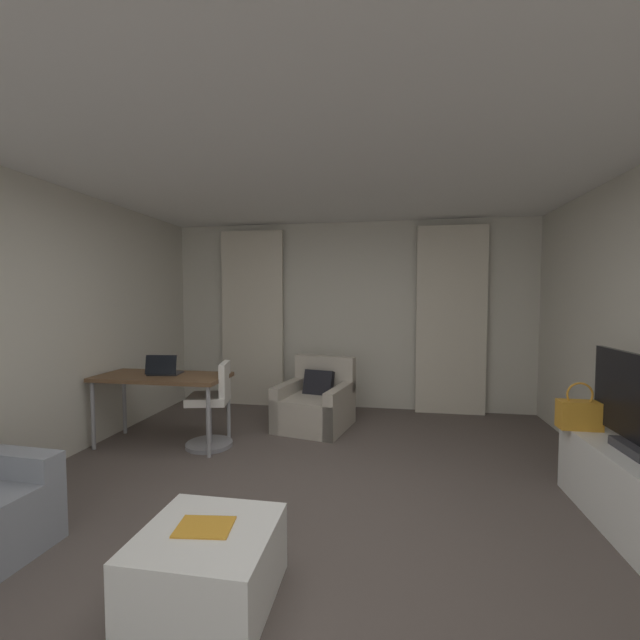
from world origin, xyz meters
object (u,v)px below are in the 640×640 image
tv_console (638,494)px  coffee_table (208,565)px  magazine_open (205,527)px  desk_chair (213,409)px  laptop (164,370)px  handbag_primary (579,414)px  desk (162,381)px  armchair (316,405)px

tv_console → coffee_table: bearing=-157.7°
tv_console → magazine_open: bearing=-158.2°
coffee_table → desk_chair: bearing=113.8°
laptop → handbag_primary: laptop is taller
desk_chair → coffee_table: desk_chair is taller
handbag_primary → tv_console: bearing=-72.7°
tv_console → handbag_primary: size_ratio=3.53×
desk_chair → magazine_open: bearing=-66.5°
desk_chair → magazine_open: size_ratio=2.92×
desk_chair → tv_console: (3.42, -1.00, -0.13)m
desk → handbag_primary: size_ratio=3.68×
laptop → handbag_primary: size_ratio=0.95×
magazine_open → tv_console: bearing=21.8°
magazine_open → laptop: bearing=125.1°
coffee_table → handbag_primary: 2.86m
coffee_table → tv_console: tv_console is taller
desk_chair → coffee_table: (0.90, -2.03, -0.21)m
desk → laptop: bearing=75.4°
coffee_table → handbag_primary: (2.37, 1.53, 0.46)m
desk_chair → handbag_primary: bearing=-8.7°
armchair → desk: (-1.48, -0.85, 0.41)m
laptop → coffee_table: 2.54m
desk → tv_console: 4.10m
desk → coffee_table: 2.50m
handbag_primary → magazine_open: bearing=-147.6°
laptop → magazine_open: bearing=-54.9°
armchair → magazine_open: size_ratio=3.23×
armchair → laptop: bearing=-150.9°
coffee_table → handbag_primary: bearing=32.9°
handbag_primary → desk: bearing=173.1°
desk_chair → laptop: 0.66m
desk_chair → handbag_primary: (3.27, -0.50, 0.25)m
desk → laptop: laptop is taller
desk_chair → tv_console: 3.57m
handbag_primary → armchair: bearing=150.7°
desk_chair → handbag_primary: size_ratio=2.39×
desk → handbag_primary: handbag_primary is taller
desk → laptop: 0.11m
desk_chair → handbag_primary: 3.32m
magazine_open → tv_console: 2.75m
desk_chair → tv_console: bearing=-16.2°
desk_chair → coffee_table: size_ratio=1.32×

